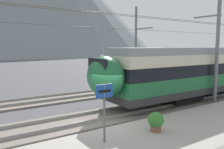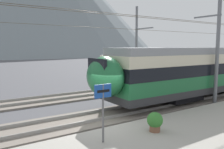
# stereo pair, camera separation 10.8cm
# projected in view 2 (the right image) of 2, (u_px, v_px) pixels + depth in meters

# --- Properties ---
(ground_plane) EXTENTS (400.00, 400.00, 0.00)m
(ground_plane) POSITION_uv_depth(u_px,v_px,m) (102.00, 127.00, 11.35)
(ground_plane) COLOR #4C4C51
(track_near) EXTENTS (120.00, 3.00, 0.28)m
(track_near) POSITION_uv_depth(u_px,v_px,m) (89.00, 119.00, 12.44)
(track_near) COLOR slate
(track_near) RESTS_ON ground
(track_far) EXTENTS (120.00, 3.00, 0.28)m
(track_far) POSITION_uv_depth(u_px,v_px,m) (53.00, 99.00, 17.21)
(track_far) COLOR slate
(track_far) RESTS_ON ground
(catenary_mast_mid) EXTENTS (40.03, 2.05, 7.64)m
(catenary_mast_mid) POSITION_uv_depth(u_px,v_px,m) (216.00, 45.00, 15.36)
(catenary_mast_mid) COLOR slate
(catenary_mast_mid) RESTS_ON ground
(catenary_mast_far_side) EXTENTS (40.03, 2.55, 7.98)m
(catenary_mast_far_side) POSITION_uv_depth(u_px,v_px,m) (137.00, 45.00, 23.84)
(catenary_mast_far_side) COLOR slate
(catenary_mast_far_side) RESTS_ON ground
(platform_sign) EXTENTS (0.70, 0.08, 2.21)m
(platform_sign) POSITION_uv_depth(u_px,v_px,m) (103.00, 100.00, 8.60)
(platform_sign) COLOR #59595B
(platform_sign) RESTS_ON platform_slab
(potted_plant_platform_edge) EXTENTS (0.68, 0.68, 0.84)m
(potted_plant_platform_edge) POSITION_uv_depth(u_px,v_px,m) (155.00, 121.00, 9.83)
(potted_plant_platform_edge) COLOR brown
(potted_plant_platform_edge) RESTS_ON platform_slab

